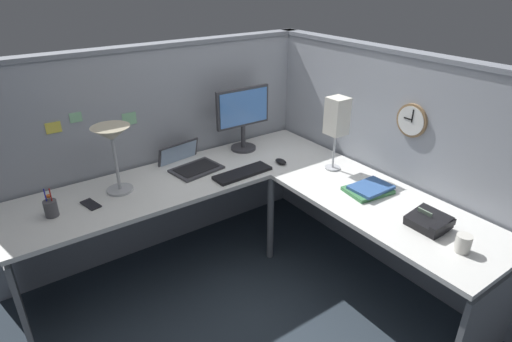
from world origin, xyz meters
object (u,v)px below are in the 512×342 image
at_px(keyboard, 243,173).
at_px(desk_lamp_dome, 112,139).
at_px(desk_lamp_paper, 337,118).
at_px(book_stack, 369,189).
at_px(monitor, 243,114).
at_px(coffee_mug, 463,243).
at_px(computer_mouse, 281,161).
at_px(office_phone, 430,222).
at_px(wall_clock, 412,120).
at_px(pen_cup, 51,208).
at_px(laptop, 188,163).
at_px(cell_phone, 91,204).

distance_m(keyboard, desk_lamp_dome, 0.90).
bearing_deg(desk_lamp_paper, book_stack, -98.29).
height_order(monitor, coffee_mug, monitor).
bearing_deg(monitor, computer_mouse, -79.37).
distance_m(desk_lamp_dome, office_phone, 1.94).
distance_m(office_phone, desk_lamp_paper, 0.94).
xyz_separation_m(computer_mouse, coffee_mug, (0.10, -1.38, 0.03)).
height_order(computer_mouse, wall_clock, wall_clock).
relative_size(monitor, office_phone, 2.42).
distance_m(monitor, computer_mouse, 0.48).
distance_m(keyboard, coffee_mug, 1.46).
bearing_deg(pen_cup, coffee_mug, -43.85).
distance_m(monitor, desk_lamp_paper, 0.76).
height_order(computer_mouse, desk_lamp_dome, desk_lamp_dome).
bearing_deg(office_phone, coffee_mug, -102.51).
bearing_deg(keyboard, desk_lamp_paper, -29.12).
xyz_separation_m(monitor, pen_cup, (-1.48, -0.19, -0.24)).
bearing_deg(desk_lamp_paper, laptop, 142.47).
distance_m(computer_mouse, desk_lamp_paper, 0.53).
distance_m(cell_phone, book_stack, 1.76).
relative_size(pen_cup, cell_phone, 1.25).
bearing_deg(desk_lamp_dome, pen_cup, -170.40).
xyz_separation_m(monitor, cell_phone, (-1.26, -0.19, -0.29)).
height_order(laptop, wall_clock, wall_clock).
distance_m(monitor, keyboard, 0.54).
distance_m(monitor, pen_cup, 1.51).
distance_m(laptop, book_stack, 1.29).
xyz_separation_m(laptop, desk_lamp_paper, (0.84, -0.64, 0.36)).
relative_size(pen_cup, office_phone, 0.87).
relative_size(keyboard, cell_phone, 2.99).
height_order(computer_mouse, desk_lamp_paper, desk_lamp_paper).
bearing_deg(pen_cup, wall_clock, -23.81).
distance_m(keyboard, computer_mouse, 0.33).
distance_m(monitor, cell_phone, 1.31).
xyz_separation_m(keyboard, desk_lamp_dome, (-0.79, 0.26, 0.35)).
bearing_deg(desk_lamp_dome, book_stack, -35.86).
relative_size(desk_lamp_dome, wall_clock, 2.02).
bearing_deg(desk_lamp_paper, coffee_mug, -98.19).
bearing_deg(cell_phone, coffee_mug, -61.21).
height_order(monitor, book_stack, monitor).
height_order(monitor, computer_mouse, monitor).
bearing_deg(desk_lamp_dome, laptop, 8.50).
bearing_deg(laptop, keyboard, -54.24).
distance_m(pen_cup, desk_lamp_paper, 1.90).
bearing_deg(computer_mouse, wall_clock, -54.45).
xyz_separation_m(book_stack, desk_lamp_paper, (0.06, 0.39, 0.36)).
distance_m(laptop, desk_lamp_dome, 0.64).
height_order(keyboard, cell_phone, keyboard).
bearing_deg(pen_cup, keyboard, -8.91).
height_order(monitor, desk_lamp_dome, monitor).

